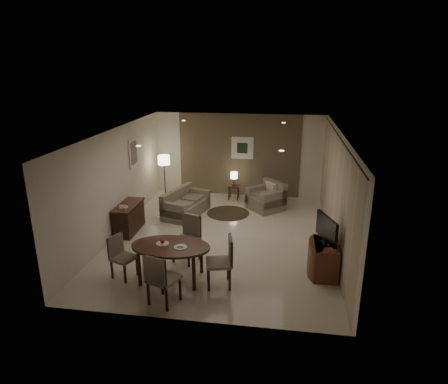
% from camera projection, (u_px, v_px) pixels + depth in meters
% --- Properties ---
extents(room_shell, '(5.50, 7.00, 2.70)m').
position_uv_depth(room_shell, '(225.00, 182.00, 10.15)').
color(room_shell, beige).
rests_on(room_shell, ground).
extents(taupe_accent, '(3.96, 0.03, 2.70)m').
position_uv_depth(taupe_accent, '(239.00, 155.00, 13.05)').
color(taupe_accent, brown).
rests_on(taupe_accent, wall_back).
extents(curtain_wall, '(0.08, 6.70, 2.58)m').
position_uv_depth(curtain_wall, '(335.00, 193.00, 9.40)').
color(curtain_wall, beige).
rests_on(curtain_wall, wall_right).
extents(curtain_rod, '(0.03, 6.80, 0.03)m').
position_uv_depth(curtain_rod, '(340.00, 138.00, 8.99)').
color(curtain_rod, black).
rests_on(curtain_rod, wall_right).
extents(art_back_frame, '(0.72, 0.03, 0.72)m').
position_uv_depth(art_back_frame, '(242.00, 148.00, 12.93)').
color(art_back_frame, silver).
rests_on(art_back_frame, wall_back).
extents(art_back_canvas, '(0.34, 0.01, 0.34)m').
position_uv_depth(art_back_canvas, '(242.00, 148.00, 12.92)').
color(art_back_canvas, black).
rests_on(art_back_canvas, wall_back).
extents(art_left_frame, '(0.03, 0.60, 0.80)m').
position_uv_depth(art_left_frame, '(133.00, 153.00, 11.14)').
color(art_left_frame, silver).
rests_on(art_left_frame, wall_left).
extents(art_left_canvas, '(0.01, 0.46, 0.64)m').
position_uv_depth(art_left_canvas, '(134.00, 153.00, 11.14)').
color(art_left_canvas, gray).
rests_on(art_left_canvas, wall_left).
extents(downlight_nl, '(0.10, 0.10, 0.01)m').
position_uv_depth(downlight_nl, '(139.00, 146.00, 7.87)').
color(downlight_nl, white).
rests_on(downlight_nl, ceiling).
extents(downlight_nr, '(0.10, 0.10, 0.01)m').
position_uv_depth(downlight_nr, '(282.00, 151.00, 7.47)').
color(downlight_nr, white).
rests_on(downlight_nr, ceiling).
extents(downlight_fl, '(0.10, 0.10, 0.01)m').
position_uv_depth(downlight_fl, '(184.00, 121.00, 11.25)').
color(downlight_fl, white).
rests_on(downlight_fl, ceiling).
extents(downlight_fr, '(0.10, 0.10, 0.01)m').
position_uv_depth(downlight_fr, '(284.00, 123.00, 10.85)').
color(downlight_fr, white).
rests_on(downlight_fr, ceiling).
extents(console_desk, '(0.48, 1.20, 0.75)m').
position_uv_depth(console_desk, '(129.00, 218.00, 10.44)').
color(console_desk, '#4B2218').
rests_on(console_desk, floor).
extents(telephone, '(0.20, 0.14, 0.09)m').
position_uv_depth(telephone, '(123.00, 207.00, 10.03)').
color(telephone, white).
rests_on(telephone, console_desk).
extents(tv_cabinet, '(0.48, 0.90, 0.70)m').
position_uv_depth(tv_cabinet, '(325.00, 259.00, 8.33)').
color(tv_cabinet, brown).
rests_on(tv_cabinet, floor).
extents(flat_tv, '(0.36, 0.85, 0.60)m').
position_uv_depth(flat_tv, '(327.00, 229.00, 8.13)').
color(flat_tv, black).
rests_on(flat_tv, tv_cabinet).
extents(dining_table, '(1.61, 1.01, 0.75)m').
position_uv_depth(dining_table, '(171.00, 262.00, 8.13)').
color(dining_table, '#4B2218').
rests_on(dining_table, floor).
extents(chair_near, '(0.64, 0.64, 1.04)m').
position_uv_depth(chair_near, '(164.00, 278.00, 7.28)').
color(chair_near, gray).
rests_on(chair_near, floor).
extents(chair_far, '(0.65, 0.65, 1.04)m').
position_uv_depth(chair_far, '(186.00, 240.00, 8.84)').
color(chair_far, gray).
rests_on(chair_far, floor).
extents(chair_left, '(0.56, 0.56, 0.90)m').
position_uv_depth(chair_left, '(124.00, 257.00, 8.18)').
color(chair_left, gray).
rests_on(chair_left, floor).
extents(chair_right, '(0.59, 0.59, 1.03)m').
position_uv_depth(chair_right, '(219.00, 262.00, 7.86)').
color(chair_right, gray).
rests_on(chair_right, floor).
extents(plate_a, '(0.26, 0.26, 0.02)m').
position_uv_depth(plate_a, '(163.00, 244.00, 8.08)').
color(plate_a, white).
rests_on(plate_a, dining_table).
extents(plate_b, '(0.26, 0.26, 0.02)m').
position_uv_depth(plate_b, '(180.00, 247.00, 7.93)').
color(plate_b, white).
rests_on(plate_b, dining_table).
extents(fruit_apple, '(0.09, 0.09, 0.09)m').
position_uv_depth(fruit_apple, '(162.00, 241.00, 8.07)').
color(fruit_apple, '#AC2213').
rests_on(fruit_apple, plate_a).
extents(napkin, '(0.12, 0.08, 0.03)m').
position_uv_depth(napkin, '(180.00, 246.00, 7.92)').
color(napkin, white).
rests_on(napkin, plate_b).
extents(round_rug, '(1.26, 1.26, 0.01)m').
position_uv_depth(round_rug, '(228.00, 213.00, 11.80)').
color(round_rug, '#453826').
rests_on(round_rug, floor).
extents(sofa, '(1.74, 1.20, 0.74)m').
position_uv_depth(sofa, '(186.00, 202.00, 11.59)').
color(sofa, gray).
rests_on(sofa, floor).
extents(armchair, '(1.28, 1.29, 0.83)m').
position_uv_depth(armchair, '(266.00, 196.00, 12.00)').
color(armchair, gray).
rests_on(armchair, floor).
extents(side_table, '(0.35, 0.35, 0.45)m').
position_uv_depth(side_table, '(234.00, 192.00, 12.95)').
color(side_table, black).
rests_on(side_table, floor).
extents(table_lamp, '(0.22, 0.22, 0.50)m').
position_uv_depth(table_lamp, '(234.00, 178.00, 12.80)').
color(table_lamp, '#FFEAC1').
rests_on(table_lamp, side_table).
extents(floor_lamp, '(0.37, 0.37, 1.46)m').
position_uv_depth(floor_lamp, '(165.00, 178.00, 12.72)').
color(floor_lamp, '#FFE5B7').
rests_on(floor_lamp, floor).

